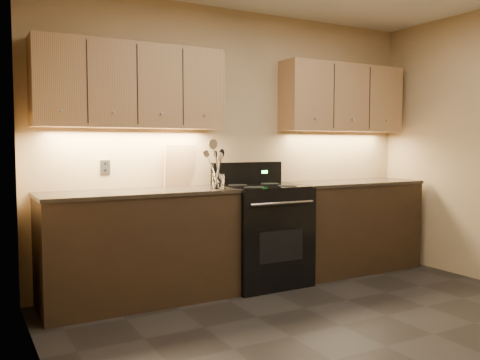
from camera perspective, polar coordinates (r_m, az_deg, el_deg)
floor at (r=3.60m, az=16.09°, el=-17.52°), size 4.00×4.00×0.00m
wall_back at (r=4.96m, az=-0.22°, el=3.87°), size 4.00×0.04×2.60m
wall_left at (r=2.38m, az=-19.58°, el=3.49°), size 0.04×4.00×2.60m
counter_left at (r=4.33m, az=-11.20°, el=-7.33°), size 1.62×0.62×0.93m
counter_right at (r=5.47m, az=12.28°, el=-4.99°), size 1.46×0.62×0.93m
stove at (r=4.80m, az=2.46°, el=-5.99°), size 0.76×0.68×1.14m
upper_cab_left at (r=4.42m, az=-12.05°, el=10.26°), size 1.60×0.30×0.70m
upper_cab_right at (r=5.54m, az=11.45°, el=8.98°), size 1.44×0.30×0.70m
outlet_plate at (r=4.48m, az=-14.91°, el=1.42°), size 0.08×0.01×0.12m
utensil_crock at (r=4.42m, az=-2.46°, el=-0.15°), size 0.11×0.11×0.14m
cutting_board at (r=4.67m, az=-6.83°, el=1.64°), size 0.31×0.10×0.38m
wooden_spoon at (r=4.39m, az=-2.78°, el=1.15°), size 0.12×0.08×0.30m
black_spoon at (r=4.44m, az=-2.68°, el=1.35°), size 0.11×0.09×0.33m
black_turner at (r=4.41m, az=-2.28°, el=1.38°), size 0.12×0.18×0.34m
steel_spatula at (r=4.42m, az=-2.31°, el=1.51°), size 0.22×0.16×0.36m
steel_skimmer at (r=4.43m, az=-2.10°, el=1.88°), size 0.20×0.13×0.42m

